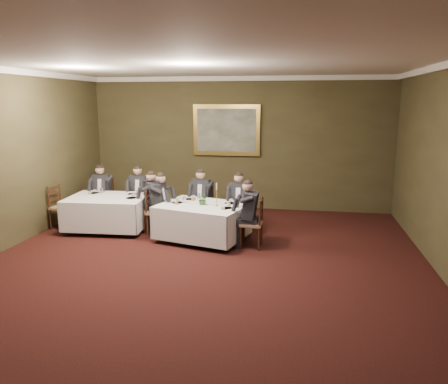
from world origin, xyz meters
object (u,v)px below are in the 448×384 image
(table_second, at_px, (108,210))
(candlestick, at_px, (217,197))
(chair_main_endleft, at_px, (158,221))
(diner_sec_backright, at_px, (140,200))
(table_main, at_px, (202,219))
(chair_sec_backleft, at_px, (104,208))
(painting, at_px, (226,130))
(centerpiece, at_px, (203,199))
(chair_sec_backright, at_px, (141,209))
(chair_main_backleft, at_px, (202,215))
(diner_main_backright, at_px, (240,209))
(diner_main_backleft, at_px, (202,205))
(chair_sec_endright, at_px, (156,219))
(diner_sec_endright, at_px, (155,209))
(diner_main_endleft, at_px, (158,211))
(chair_main_endright, at_px, (252,233))
(diner_main_endright, at_px, (251,222))
(diner_sec_backleft, at_px, (103,199))
(chair_sec_endleft, at_px, (62,216))
(chair_main_backright, at_px, (240,219))

(table_second, xyz_separation_m, candlestick, (2.58, -0.40, 0.50))
(chair_main_endleft, bearing_deg, diner_sec_backright, -138.63)
(table_main, bearing_deg, chair_sec_backleft, 156.22)
(painting, bearing_deg, centerpiece, -89.67)
(table_second, xyz_separation_m, chair_sec_backright, (0.41, 0.93, -0.17))
(chair_main_backleft, bearing_deg, diner_main_backright, 173.70)
(diner_main_backleft, bearing_deg, chair_main_endleft, 48.77)
(table_main, bearing_deg, chair_main_backleft, 103.04)
(chair_sec_backright, bearing_deg, chair_main_endleft, 129.42)
(chair_sec_endright, bearing_deg, diner_sec_endright, 90.00)
(diner_main_endleft, bearing_deg, chair_main_endright, 78.78)
(diner_sec_endright, height_order, painting, painting)
(diner_main_endleft, bearing_deg, chair_sec_backright, -138.57)
(diner_main_backleft, relative_size, diner_main_endright, 1.00)
(diner_sec_backleft, height_order, candlestick, diner_sec_backleft)
(diner_sec_backleft, bearing_deg, diner_sec_endright, 155.22)
(chair_main_backleft, relative_size, diner_sec_endright, 0.74)
(diner_main_endleft, distance_m, candlestick, 1.47)
(centerpiece, bearing_deg, diner_sec_backright, 145.61)
(chair_main_endright, height_order, chair_sec_backright, same)
(painting, bearing_deg, chair_sec_backright, -138.70)
(diner_main_backright, bearing_deg, centerpiece, 55.65)
(diner_main_backleft, height_order, diner_main_endleft, same)
(chair_sec_endright, xyz_separation_m, candlestick, (1.47, -0.47, 0.66))
(diner_sec_backleft, bearing_deg, centerpiece, 157.58)
(diner_main_endright, height_order, diner_sec_backright, same)
(chair_main_endright, xyz_separation_m, diner_sec_backleft, (-3.86, 1.49, 0.23))
(diner_main_backleft, relative_size, diner_sec_endright, 1.00)
(chair_sec_endleft, bearing_deg, candlestick, 94.25)
(diner_main_backleft, distance_m, chair_sec_endright, 1.10)
(diner_main_endleft, distance_m, painting, 3.26)
(diner_sec_backleft, bearing_deg, chair_main_backright, 173.39)
(chair_sec_backright, distance_m, centerpiece, 2.35)
(chair_sec_backleft, height_order, diner_sec_backleft, diner_sec_backleft)
(diner_main_endleft, bearing_deg, chair_main_endleft, -90.00)
(diner_sec_backleft, distance_m, chair_sec_endleft, 1.11)
(chair_sec_backleft, distance_m, centerpiece, 3.13)
(chair_main_backright, relative_size, diner_main_endright, 0.74)
(chair_main_backleft, distance_m, diner_sec_endright, 1.12)
(table_second, height_order, diner_main_endright, diner_main_endright)
(chair_sec_backleft, bearing_deg, painting, -147.76)
(diner_main_endleft, distance_m, diner_sec_backright, 1.28)
(diner_main_backleft, height_order, chair_main_endright, diner_main_backleft)
(chair_sec_backleft, bearing_deg, table_main, 157.29)
(table_main, bearing_deg, centerpiece, -6.68)
(table_second, relative_size, diner_sec_backleft, 1.36)
(chair_main_backright, bearing_deg, diner_sec_backleft, -0.31)
(chair_sec_endleft, bearing_deg, diner_sec_endright, 103.07)
(chair_main_backright, height_order, chair_sec_endright, same)
(chair_main_endleft, height_order, chair_sec_backright, same)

